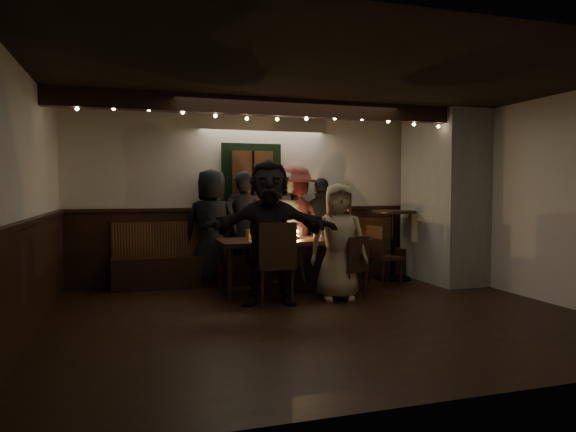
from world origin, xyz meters
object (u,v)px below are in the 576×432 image
object	(u,v)px
person_d	(295,224)
person_f	(269,232)
high_top	(393,236)
person_c	(282,227)
person_a	(212,227)
person_g	(338,242)
chair_near_right	(353,264)
chair_end	(381,252)
chair_near_left	(276,259)
person_b	(243,228)
person_e	(323,229)
dining_table	(292,243)

from	to	relation	value
person_d	person_f	world-z (taller)	person_f
high_top	person_c	distance (m)	1.78
person_a	person_g	size ratio (longest dim) A/B	1.15
chair_near_right	chair_end	bearing A→B (deg)	43.20
chair_end	person_d	xyz separation A→B (m)	(-1.09, 0.78, 0.39)
chair_near_left	person_a	size ratio (longest dim) A/B	0.60
person_d	chair_end	bearing A→B (deg)	123.87
chair_end	person_d	distance (m)	1.39
person_a	person_c	bearing A→B (deg)	-159.03
person_b	person_e	distance (m)	1.29
person_b	chair_near_right	bearing A→B (deg)	134.68
person_c	person_f	xyz separation A→B (m)	(-0.59, -1.42, 0.05)
dining_table	chair_end	xyz separation A→B (m)	(1.37, -0.02, -0.17)
person_g	person_f	bearing A→B (deg)	-168.62
chair_near_left	chair_end	distance (m)	2.01
dining_table	person_e	world-z (taller)	person_e
dining_table	person_d	size ratio (longest dim) A/B	1.15
chair_near_right	person_f	distance (m)	1.20
person_a	person_f	bearing A→B (deg)	132.33
dining_table	person_d	xyz separation A→B (m)	(0.29, 0.76, 0.22)
chair_near_left	high_top	size ratio (longest dim) A/B	0.94
dining_table	chair_end	distance (m)	1.38
chair_near_right	person_d	distance (m)	1.60
chair_end	person_g	bearing A→B (deg)	-144.42
person_d	person_f	size ratio (longest dim) A/B	0.99
dining_table	person_a	world-z (taller)	person_a
person_d	person_g	distance (m)	1.49
person_g	person_c	bearing A→B (deg)	115.16
person_g	person_d	bearing A→B (deg)	106.62
chair_near_right	high_top	distance (m)	1.72
dining_table	person_e	bearing A→B (deg)	45.50
person_b	person_f	xyz separation A→B (m)	(0.01, -1.47, 0.05)
high_top	person_a	world-z (taller)	person_a
person_b	person_c	xyz separation A→B (m)	(0.60, -0.05, -0.00)
chair_near_right	person_d	bearing A→B (deg)	101.50
person_a	person_f	xyz separation A→B (m)	(0.48, -1.48, 0.04)
person_b	person_d	size ratio (longest dim) A/B	0.95
dining_table	chair_near_right	distance (m)	0.98
dining_table	person_g	size ratio (longest dim) A/B	1.37
person_f	person_g	world-z (taller)	person_f
chair_near_right	person_e	size ratio (longest dim) A/B	0.51
person_d	person_c	bearing A→B (deg)	-7.78
chair_near_left	person_g	distance (m)	0.90
chair_end	person_g	size ratio (longest dim) A/B	0.59
person_c	chair_near_right	bearing A→B (deg)	92.83
dining_table	person_g	world-z (taller)	person_g
person_c	dining_table	bearing A→B (deg)	67.57
chair_near_right	person_e	distance (m)	1.56
chair_near_right	person_d	world-z (taller)	person_d
chair_near_left	high_top	xyz separation A→B (m)	(2.30, 1.24, 0.11)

